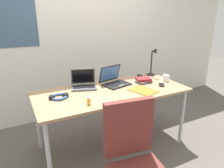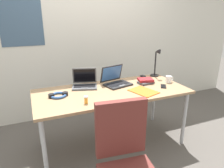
{
  "view_description": "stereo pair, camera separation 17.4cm",
  "coord_description": "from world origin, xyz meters",
  "px_view_note": "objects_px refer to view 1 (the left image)",
  "views": [
    {
      "loc": [
        -1.03,
        -2.03,
        1.61
      ],
      "look_at": [
        0.0,
        0.0,
        0.82
      ],
      "focal_mm": 32.93,
      "sensor_mm": 36.0,
      "label": 1
    },
    {
      "loc": [
        -0.87,
        -2.1,
        1.61
      ],
      "look_at": [
        0.0,
        0.0,
        0.82
      ],
      "focal_mm": 32.93,
      "sensor_mm": 36.0,
      "label": 2
    }
  ],
  "objects_px": {
    "desk_lamp": "(153,62)",
    "pill_bottle": "(89,101)",
    "laptop_far_corner": "(115,81)",
    "coffee_mug": "(166,78)",
    "computer_mouse": "(140,76)",
    "laptop_back_right": "(84,84)",
    "headphones": "(59,97)",
    "cell_phone": "(162,85)",
    "book_stack": "(144,80)",
    "paper_folder_by_keyboard": "(143,90)"
  },
  "relations": [
    {
      "from": "computer_mouse",
      "to": "coffee_mug",
      "type": "height_order",
      "value": "coffee_mug"
    },
    {
      "from": "desk_lamp",
      "to": "laptop_back_right",
      "type": "xyz_separation_m",
      "value": [
        -1.06,
        -0.03,
        -0.15
      ]
    },
    {
      "from": "desk_lamp",
      "to": "computer_mouse",
      "type": "relative_size",
      "value": 4.17
    },
    {
      "from": "laptop_far_corner",
      "to": "coffee_mug",
      "type": "bearing_deg",
      "value": -16.08
    },
    {
      "from": "desk_lamp",
      "to": "laptop_far_corner",
      "type": "height_order",
      "value": "desk_lamp"
    },
    {
      "from": "desk_lamp",
      "to": "headphones",
      "type": "distance_m",
      "value": 1.45
    },
    {
      "from": "laptop_far_corner",
      "to": "laptop_back_right",
      "type": "height_order",
      "value": "laptop_far_corner"
    },
    {
      "from": "computer_mouse",
      "to": "headphones",
      "type": "bearing_deg",
      "value": 157.9
    },
    {
      "from": "cell_phone",
      "to": "paper_folder_by_keyboard",
      "type": "bearing_deg",
      "value": -136.16
    },
    {
      "from": "laptop_back_right",
      "to": "cell_phone",
      "type": "bearing_deg",
      "value": -22.5
    },
    {
      "from": "pill_bottle",
      "to": "paper_folder_by_keyboard",
      "type": "relative_size",
      "value": 0.25
    },
    {
      "from": "book_stack",
      "to": "headphones",
      "type": "bearing_deg",
      "value": -178.78
    },
    {
      "from": "coffee_mug",
      "to": "desk_lamp",
      "type": "bearing_deg",
      "value": 90.37
    },
    {
      "from": "laptop_back_right",
      "to": "pill_bottle",
      "type": "bearing_deg",
      "value": -103.8
    },
    {
      "from": "desk_lamp",
      "to": "headphones",
      "type": "height_order",
      "value": "desk_lamp"
    },
    {
      "from": "headphones",
      "to": "book_stack",
      "type": "height_order",
      "value": "book_stack"
    },
    {
      "from": "computer_mouse",
      "to": "book_stack",
      "type": "xyz_separation_m",
      "value": [
        -0.1,
        -0.24,
        0.01
      ]
    },
    {
      "from": "computer_mouse",
      "to": "headphones",
      "type": "height_order",
      "value": "headphones"
    },
    {
      "from": "pill_bottle",
      "to": "paper_folder_by_keyboard",
      "type": "bearing_deg",
      "value": 5.14
    },
    {
      "from": "desk_lamp",
      "to": "pill_bottle",
      "type": "bearing_deg",
      "value": -156.33
    },
    {
      "from": "computer_mouse",
      "to": "cell_phone",
      "type": "height_order",
      "value": "computer_mouse"
    },
    {
      "from": "paper_folder_by_keyboard",
      "to": "headphones",
      "type": "bearing_deg",
      "value": 166.11
    },
    {
      "from": "laptop_back_right",
      "to": "cell_phone",
      "type": "height_order",
      "value": "laptop_back_right"
    },
    {
      "from": "coffee_mug",
      "to": "cell_phone",
      "type": "bearing_deg",
      "value": -145.54
    },
    {
      "from": "laptop_back_right",
      "to": "paper_folder_by_keyboard",
      "type": "distance_m",
      "value": 0.73
    },
    {
      "from": "book_stack",
      "to": "coffee_mug",
      "type": "xyz_separation_m",
      "value": [
        0.29,
        -0.09,
        0.01
      ]
    },
    {
      "from": "cell_phone",
      "to": "coffee_mug",
      "type": "distance_m",
      "value": 0.2
    },
    {
      "from": "desk_lamp",
      "to": "paper_folder_by_keyboard",
      "type": "xyz_separation_m",
      "value": [
        -0.48,
        -0.46,
        -0.19
      ]
    },
    {
      "from": "pill_bottle",
      "to": "laptop_back_right",
      "type": "bearing_deg",
      "value": 76.2
    },
    {
      "from": "cell_phone",
      "to": "paper_folder_by_keyboard",
      "type": "xyz_separation_m",
      "value": [
        -0.32,
        -0.05,
        -0.0
      ]
    },
    {
      "from": "pill_bottle",
      "to": "coffee_mug",
      "type": "distance_m",
      "value": 1.21
    },
    {
      "from": "laptop_far_corner",
      "to": "computer_mouse",
      "type": "height_order",
      "value": "laptop_far_corner"
    },
    {
      "from": "laptop_far_corner",
      "to": "coffee_mug",
      "type": "relative_size",
      "value": 3.37
    },
    {
      "from": "laptop_far_corner",
      "to": "headphones",
      "type": "height_order",
      "value": "laptop_far_corner"
    },
    {
      "from": "cell_phone",
      "to": "headphones",
      "type": "relative_size",
      "value": 0.64
    },
    {
      "from": "pill_bottle",
      "to": "cell_phone",
      "type": "bearing_deg",
      "value": 6.54
    },
    {
      "from": "paper_folder_by_keyboard",
      "to": "coffee_mug",
      "type": "distance_m",
      "value": 0.51
    },
    {
      "from": "laptop_back_right",
      "to": "paper_folder_by_keyboard",
      "type": "bearing_deg",
      "value": -36.19
    },
    {
      "from": "cell_phone",
      "to": "headphones",
      "type": "bearing_deg",
      "value": -153.81
    },
    {
      "from": "computer_mouse",
      "to": "coffee_mug",
      "type": "xyz_separation_m",
      "value": [
        0.19,
        -0.33,
        0.03
      ]
    },
    {
      "from": "computer_mouse",
      "to": "pill_bottle",
      "type": "height_order",
      "value": "pill_bottle"
    },
    {
      "from": "desk_lamp",
      "to": "paper_folder_by_keyboard",
      "type": "bearing_deg",
      "value": -136.3
    },
    {
      "from": "headphones",
      "to": "book_stack",
      "type": "distance_m",
      "value": 1.12
    },
    {
      "from": "laptop_far_corner",
      "to": "pill_bottle",
      "type": "relative_size",
      "value": 4.82
    },
    {
      "from": "headphones",
      "to": "computer_mouse",
      "type": "bearing_deg",
      "value": 11.95
    },
    {
      "from": "laptop_back_right",
      "to": "paper_folder_by_keyboard",
      "type": "relative_size",
      "value": 1.15
    },
    {
      "from": "headphones",
      "to": "pill_bottle",
      "type": "distance_m",
      "value": 0.38
    },
    {
      "from": "laptop_far_corner",
      "to": "pill_bottle",
      "type": "bearing_deg",
      "value": -140.69
    },
    {
      "from": "headphones",
      "to": "book_stack",
      "type": "xyz_separation_m",
      "value": [
        1.12,
        0.02,
        0.01
      ]
    },
    {
      "from": "desk_lamp",
      "to": "book_stack",
      "type": "xyz_separation_m",
      "value": [
        -0.29,
        -0.2,
        -0.17
      ]
    }
  ]
}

